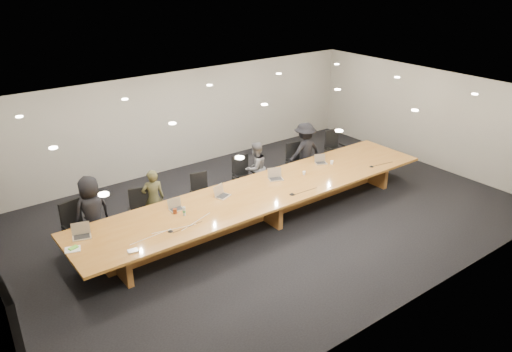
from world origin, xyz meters
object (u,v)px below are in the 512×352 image
(laptop_a, at_px, (81,231))
(laptop_c, at_px, (223,191))
(amber_mug, at_px, (175,211))
(mic_left, at_px, (170,231))
(person_a, at_px, (92,212))
(water_bottle, at_px, (184,211))
(conference_table, at_px, (264,199))
(chair_left, at_px, (141,211))
(mic_right, at_px, (372,166))
(chair_mid_right, at_px, (244,176))
(chair_far_right, at_px, (336,149))
(laptop_d, at_px, (276,174))
(laptop_e, at_px, (321,159))
(av_box, at_px, (133,251))
(paper_cup_near, at_px, (304,173))
(person_c, at_px, (256,168))
(mic_center, at_px, (292,194))
(person_d, at_px, (305,151))
(chair_far_left, at_px, (78,227))
(laptop_b, at_px, (176,205))
(person_b, at_px, (153,199))
(paper_cup_far, at_px, (332,162))
(chair_mid_left, at_px, (202,193))
(chair_right, at_px, (297,161))

(laptop_a, bearing_deg, laptop_c, 13.46)
(amber_mug, distance_m, mic_left, 0.75)
(person_a, xyz_separation_m, laptop_a, (-0.49, -0.79, 0.09))
(water_bottle, bearing_deg, amber_mug, 119.00)
(conference_table, relative_size, person_a, 5.63)
(chair_left, height_order, mic_right, chair_left)
(mic_left, bearing_deg, mic_right, -1.54)
(chair_mid_right, bearing_deg, chair_far_right, 5.59)
(chair_mid_right, bearing_deg, laptop_d, -71.75)
(conference_table, relative_size, laptop_e, 31.29)
(av_box, bearing_deg, laptop_a, 127.59)
(laptop_c, distance_m, laptop_e, 3.12)
(chair_far_right, bearing_deg, paper_cup_near, -148.20)
(person_c, distance_m, mic_center, 1.88)
(person_d, xyz_separation_m, laptop_c, (-3.28, -0.93, 0.08))
(laptop_c, distance_m, av_box, 2.72)
(chair_far_left, xyz_separation_m, water_bottle, (1.82, -1.22, 0.29))
(chair_mid_right, relative_size, av_box, 5.81)
(person_c, distance_m, person_d, 1.63)
(laptop_b, relative_size, mic_right, 2.67)
(person_b, height_order, laptop_d, person_b)
(person_d, xyz_separation_m, amber_mug, (-4.52, -1.00, 0.00))
(chair_mid_right, height_order, amber_mug, chair_mid_right)
(paper_cup_far, bearing_deg, chair_mid_left, 163.75)
(conference_table, bearing_deg, mic_center, -57.19)
(chair_far_left, relative_size, chair_mid_right, 1.02)
(chair_far_left, height_order, paper_cup_near, chair_far_left)
(av_box, bearing_deg, conference_table, 19.27)
(person_d, distance_m, paper_cup_far, 1.02)
(amber_mug, bearing_deg, paper_cup_near, -1.72)
(person_b, height_order, laptop_e, person_b)
(person_c, distance_m, laptop_a, 4.87)
(person_c, height_order, laptop_e, person_c)
(person_b, relative_size, person_d, 0.87)
(chair_mid_right, height_order, person_a, person_a)
(conference_table, distance_m, chair_mid_right, 1.36)
(laptop_a, distance_m, av_box, 1.20)
(chair_far_left, distance_m, laptop_a, 0.91)
(chair_mid_right, xyz_separation_m, mic_center, (-0.02, -1.88, 0.23))
(paper_cup_far, bearing_deg, mic_left, -173.23)
(laptop_e, height_order, water_bottle, laptop_e)
(person_b, bearing_deg, person_d, -164.71)
(laptop_d, bearing_deg, person_c, 105.02)
(conference_table, relative_size, person_b, 6.49)
(person_c, xyz_separation_m, av_box, (-4.22, -1.90, 0.07))
(paper_cup_near, bearing_deg, person_c, 117.79)
(conference_table, bearing_deg, amber_mug, 174.26)
(chair_far_left, relative_size, chair_right, 1.06)
(paper_cup_far, bearing_deg, laptop_a, 178.03)
(chair_right, bearing_deg, person_b, -171.20)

